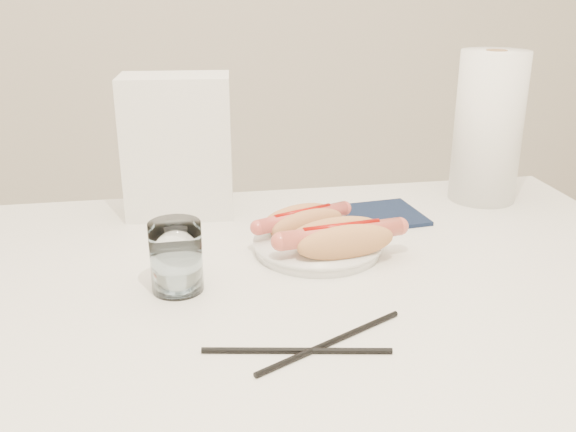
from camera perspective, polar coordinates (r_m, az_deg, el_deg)
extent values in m
cube|color=white|center=(0.93, -0.24, -6.78)|extent=(1.20, 0.80, 0.04)
cylinder|color=silver|center=(1.56, 17.89, -11.43)|extent=(0.04, 0.04, 0.71)
cylinder|color=white|center=(1.01, 2.61, -2.73)|extent=(0.23, 0.23, 0.02)
ellipsoid|color=tan|center=(1.02, 1.74, -0.68)|extent=(0.13, 0.08, 0.04)
ellipsoid|color=tan|center=(1.04, 0.84, -0.17)|extent=(0.13, 0.08, 0.04)
ellipsoid|color=tan|center=(1.03, 1.28, -0.95)|extent=(0.13, 0.09, 0.02)
cylinder|color=#CC5048|center=(1.03, 1.29, -0.13)|extent=(0.16, 0.08, 0.02)
cylinder|color=#990A05|center=(1.02, 1.29, 0.40)|extent=(0.10, 0.05, 0.01)
ellipsoid|color=tan|center=(0.94, 5.10, -2.29)|extent=(0.15, 0.06, 0.05)
ellipsoid|color=tan|center=(0.97, 4.31, -1.54)|extent=(0.15, 0.06, 0.05)
ellipsoid|color=tan|center=(0.96, 4.68, -2.56)|extent=(0.14, 0.08, 0.03)
cylinder|color=#CE5948|center=(0.95, 4.71, -1.56)|extent=(0.19, 0.05, 0.03)
cylinder|color=#990A05|center=(0.95, 4.73, -0.89)|extent=(0.12, 0.03, 0.01)
cylinder|color=silver|center=(0.89, -9.77, -3.54)|extent=(0.07, 0.07, 0.10)
cylinder|color=black|center=(0.77, 3.81, -10.94)|extent=(0.20, 0.11, 0.01)
cylinder|color=black|center=(0.76, 0.78, -11.70)|extent=(0.22, 0.05, 0.01)
cube|color=white|center=(1.15, -9.63, 6.02)|extent=(0.19, 0.12, 0.25)
cube|color=#101A33|center=(1.16, 8.30, 0.09)|extent=(0.14, 0.14, 0.01)
cylinder|color=white|center=(1.26, 17.13, 7.42)|extent=(0.16, 0.16, 0.28)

